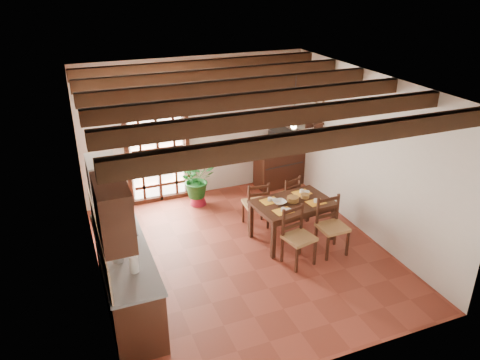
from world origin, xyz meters
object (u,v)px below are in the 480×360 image
chair_far_left (256,212)px  crt_tv (281,138)px  pendant_lamp (294,122)px  chair_near_right (331,236)px  sideboard (279,166)px  dining_table (292,207)px  potted_plant (197,178)px  chair_near_left (298,247)px  chair_far_right (286,204)px  kitchen_counter (127,277)px

chair_far_left → crt_tv: bearing=-124.4°
pendant_lamp → chair_near_right: bearing=-61.1°
chair_far_left → sideboard: (1.18, 1.45, 0.15)m
dining_table → sideboard: (0.78, 2.07, -0.18)m
crt_tv → potted_plant: potted_plant is taller
dining_table → chair_near_left: size_ratio=1.48×
chair_far_right → chair_far_left: bearing=-9.8°
chair_near_left → chair_far_right: 1.48m
sideboard → pendant_lamp: size_ratio=1.21×
chair_far_right → pendant_lamp: (-0.25, -0.60, 1.81)m
chair_near_right → chair_far_left: size_ratio=1.06×
potted_plant → pendant_lamp: bearing=-56.8°
chair_near_left → crt_tv: 3.05m
chair_near_left → sideboard: 2.96m
chair_far_left → kitchen_counter: bearing=33.7°
chair_far_left → pendant_lamp: bearing=132.3°
chair_near_left → crt_tv: size_ratio=2.24×
kitchen_counter → chair_near_left: kitchen_counter is taller
dining_table → pendant_lamp: 1.47m
sideboard → chair_near_right: bearing=-103.7°
chair_near_left → sideboard: size_ratio=0.92×
chair_near_right → sideboard: size_ratio=0.93×
chair_far_left → sideboard: size_ratio=0.88×
crt_tv → chair_near_left: bearing=-114.8°
kitchen_counter → sideboard: kitchen_counter is taller
chair_far_left → crt_tv: size_ratio=2.15×
pendant_lamp → sideboard: bearing=68.3°
chair_near_right → chair_far_right: 1.33m
sideboard → pendant_lamp: pendant_lamp is taller
dining_table → crt_tv: size_ratio=3.31×
chair_near_right → pendant_lamp: size_ratio=1.13×
chair_near_right → kitchen_counter: bearing=-178.9°
chair_far_right → sideboard: sideboard is taller
dining_table → chair_far_left: bearing=116.3°
chair_far_right → sideboard: size_ratio=0.84×
chair_far_right → kitchen_counter: bearing=8.4°
dining_table → chair_near_right: chair_near_right is taller
chair_near_right → chair_near_left: bearing=-174.7°
potted_plant → sideboard: bearing=7.8°
kitchen_counter → crt_tv: (3.69, 2.82, 0.59)m
chair_far_right → sideboard: bearing=-127.4°
chair_far_right → potted_plant: size_ratio=0.45×
chair_far_right → sideboard: (0.53, 1.37, 0.17)m
chair_near_right → chair_far_right: chair_near_right is taller
sideboard → potted_plant: (-1.91, -0.26, 0.13)m
dining_table → pendant_lamp: size_ratio=1.64×
chair_near_right → chair_far_right: size_ratio=1.11×
chair_near_left → chair_near_right: 0.65m
sideboard → potted_plant: potted_plant is taller
chair_far_left → potted_plant: 1.42m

